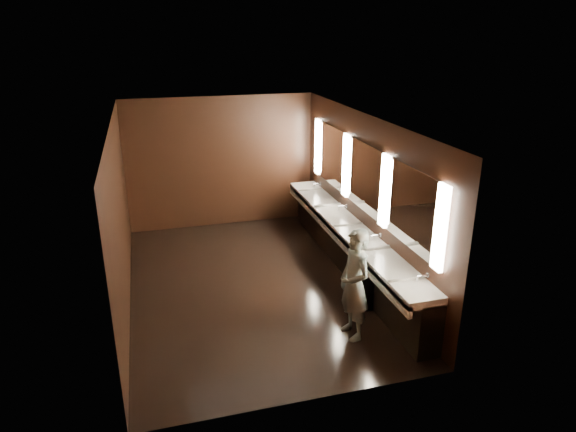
% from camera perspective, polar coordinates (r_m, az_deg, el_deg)
% --- Properties ---
extents(floor, '(6.00, 6.00, 0.00)m').
position_cam_1_polar(floor, '(8.85, -4.04, -7.62)').
color(floor, black).
rests_on(floor, ground).
extents(ceiling, '(4.00, 6.00, 0.02)m').
position_cam_1_polar(ceiling, '(7.93, -4.54, 10.53)').
color(ceiling, '#2D2D2B').
rests_on(ceiling, wall_back).
extents(wall_back, '(4.00, 0.02, 2.80)m').
position_cam_1_polar(wall_back, '(11.12, -7.43, 5.92)').
color(wall_back, black).
rests_on(wall_back, floor).
extents(wall_front, '(4.00, 0.02, 2.80)m').
position_cam_1_polar(wall_front, '(5.63, 2.02, -8.91)').
color(wall_front, black).
rests_on(wall_front, floor).
extents(wall_left, '(0.02, 6.00, 2.80)m').
position_cam_1_polar(wall_left, '(8.16, -18.15, -0.36)').
color(wall_left, black).
rests_on(wall_left, floor).
extents(wall_right, '(0.02, 6.00, 2.80)m').
position_cam_1_polar(wall_right, '(8.87, 8.48, 2.12)').
color(wall_right, black).
rests_on(wall_right, floor).
extents(sink_counter, '(0.55, 5.40, 1.01)m').
position_cam_1_polar(sink_counter, '(9.12, 6.99, -3.39)').
color(sink_counter, black).
rests_on(sink_counter, floor).
extents(mirror_band, '(0.06, 5.03, 1.15)m').
position_cam_1_polar(mirror_band, '(8.76, 8.48, 4.28)').
color(mirror_band, white).
rests_on(mirror_band, wall_right).
extents(person, '(0.45, 0.63, 1.62)m').
position_cam_1_polar(person, '(7.18, 7.40, -7.55)').
color(person, '#8AC3CE').
rests_on(person, floor).
extents(trash_bin, '(0.42, 0.42, 0.62)m').
position_cam_1_polar(trash_bin, '(8.19, 8.55, -7.82)').
color(trash_bin, black).
rests_on(trash_bin, floor).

